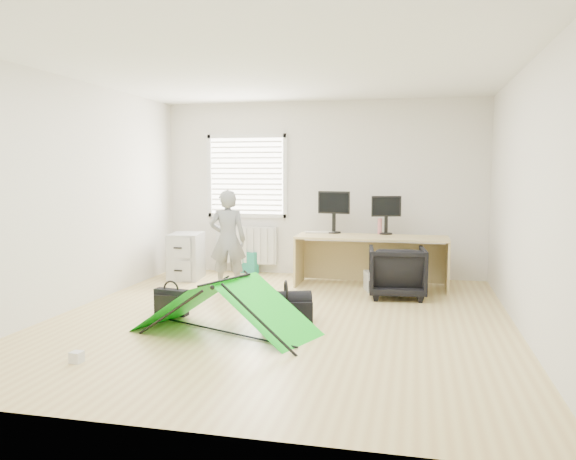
% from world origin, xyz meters
% --- Properties ---
extents(ground, '(5.50, 5.50, 0.00)m').
position_xyz_m(ground, '(0.00, 0.00, 0.00)').
color(ground, '#D7BB72').
rests_on(ground, ground).
extents(back_wall, '(5.00, 0.02, 2.70)m').
position_xyz_m(back_wall, '(0.00, 2.75, 1.35)').
color(back_wall, silver).
rests_on(back_wall, ground).
extents(window, '(1.20, 0.06, 1.20)m').
position_xyz_m(window, '(-1.20, 2.71, 1.55)').
color(window, silver).
rests_on(window, back_wall).
extents(radiator, '(1.00, 0.12, 0.60)m').
position_xyz_m(radiator, '(-1.20, 2.67, 0.45)').
color(radiator, silver).
rests_on(radiator, back_wall).
extents(desk, '(2.11, 0.68, 0.72)m').
position_xyz_m(desk, '(0.84, 1.99, 0.36)').
color(desk, tan).
rests_on(desk, ground).
extents(filing_cabinet, '(0.52, 0.65, 0.69)m').
position_xyz_m(filing_cabinet, '(-1.94, 1.97, 0.35)').
color(filing_cabinet, '#AFB1B5').
rests_on(filing_cabinet, ground).
extents(monitor_left, '(0.48, 0.17, 0.45)m').
position_xyz_m(monitor_left, '(0.27, 2.27, 0.95)').
color(monitor_left, black).
rests_on(monitor_left, desk).
extents(monitor_right, '(0.43, 0.21, 0.41)m').
position_xyz_m(monitor_right, '(1.03, 2.28, 0.92)').
color(monitor_right, black).
rests_on(monitor_right, desk).
extents(keyboard, '(0.46, 0.23, 0.02)m').
position_xyz_m(keyboard, '(0.06, 2.25, 0.73)').
color(keyboard, beige).
rests_on(keyboard, desk).
extents(thermos, '(0.07, 0.07, 0.23)m').
position_xyz_m(thermos, '(0.94, 2.29, 0.83)').
color(thermos, '#CE7378').
rests_on(thermos, desk).
extents(office_chair, '(0.77, 0.79, 0.66)m').
position_xyz_m(office_chair, '(1.22, 1.40, 0.33)').
color(office_chair, black).
rests_on(office_chair, ground).
extents(person, '(0.56, 0.42, 1.38)m').
position_xyz_m(person, '(-1.08, 1.40, 0.69)').
color(person, gray).
rests_on(person, ground).
extents(kite, '(1.92, 1.39, 0.55)m').
position_xyz_m(kite, '(-0.40, -0.65, 0.27)').
color(kite, '#15DD20').
rests_on(kite, ground).
extents(storage_crate, '(0.54, 0.45, 0.26)m').
position_xyz_m(storage_crate, '(1.02, 1.76, 0.13)').
color(storage_crate, silver).
rests_on(storage_crate, ground).
extents(tote_bag, '(0.31, 0.22, 0.34)m').
position_xyz_m(tote_bag, '(-1.15, 2.64, 0.17)').
color(tote_bag, '#20957B').
rests_on(tote_bag, ground).
extents(laptop_bag, '(0.41, 0.18, 0.30)m').
position_xyz_m(laptop_bag, '(-1.25, -0.09, 0.15)').
color(laptop_bag, black).
rests_on(laptop_bag, ground).
extents(white_box, '(0.10, 0.10, 0.10)m').
position_xyz_m(white_box, '(-1.36, -1.76, 0.05)').
color(white_box, silver).
rests_on(white_box, ground).
extents(duffel_bag, '(0.61, 0.44, 0.24)m').
position_xyz_m(duffel_bag, '(0.09, -0.10, 0.12)').
color(duffel_bag, black).
rests_on(duffel_bag, ground).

